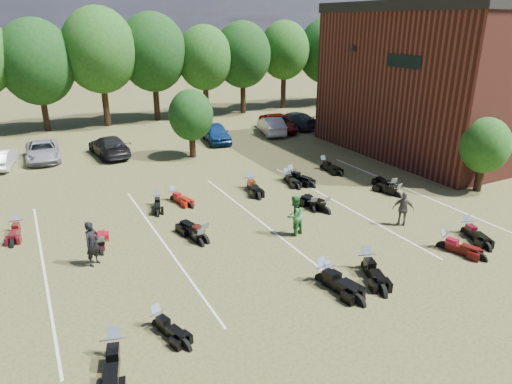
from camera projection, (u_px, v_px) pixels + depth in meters
ground at (345, 233)px, 21.68m from camera, size 160.00×160.00×0.00m
car_1 at (1, 159)px, 30.97m from camera, size 2.12×4.08×1.28m
car_2 at (43, 151)px, 32.65m from camera, size 2.42×4.93×1.35m
car_3 at (109, 146)px, 33.73m from camera, size 2.57×5.24×1.47m
car_4 at (216, 133)px, 37.51m from camera, size 2.52×4.72×1.53m
car_5 at (271, 126)px, 40.10m from camera, size 2.71×4.86×1.52m
car_6 at (278, 123)px, 41.16m from camera, size 3.64×5.80×1.49m
car_7 at (292, 120)px, 42.37m from camera, size 3.41×5.54×1.50m
person_black at (92, 244)px, 18.53m from camera, size 0.83×0.79×1.91m
person_green at (294, 216)px, 21.13m from camera, size 1.14×1.01×1.96m
person_grey at (403, 209)px, 22.18m from camera, size 1.02×1.02×1.73m
motorcycle_0 at (116, 357)px, 13.66m from camera, size 1.42×2.64×1.40m
motorcycle_1 at (159, 327)px, 15.02m from camera, size 1.25×2.13×1.13m
motorcycle_2 at (322, 282)px, 17.60m from camera, size 1.19×2.59×1.39m
motorcycle_3 at (365, 269)px, 18.48m from camera, size 1.58×2.60×1.38m
motorcycle_4 at (328, 281)px, 17.69m from camera, size 1.07×2.15×1.15m
motorcycle_5 at (465, 233)px, 21.59m from camera, size 1.41×2.37×1.26m
motorcycle_6 at (443, 248)px, 20.22m from camera, size 1.39×2.32×1.23m
motorcycle_7 at (102, 253)px, 19.80m from camera, size 1.00×2.14×1.15m
motorcycle_8 at (204, 242)px, 20.80m from camera, size 1.42×2.59×1.38m
motorcycle_9 at (200, 245)px, 20.50m from camera, size 0.88×2.08×1.12m
motorcycle_10 at (313, 211)px, 24.14m from camera, size 1.31×2.18×1.16m
motorcycle_11 at (325, 213)px, 23.91m from camera, size 1.31×2.51×1.34m
motorcycle_12 at (392, 192)px, 26.78m from camera, size 1.04×2.34×1.26m
motorcycle_13 at (397, 197)px, 26.08m from camera, size 1.04×2.13×1.14m
motorcycle_14 at (19, 232)px, 21.78m from camera, size 1.03×2.20×1.18m
motorcycle_15 at (174, 200)px, 25.56m from camera, size 1.24×2.16×1.15m
motorcycle_16 at (158, 205)px, 24.91m from camera, size 1.15×2.11×1.12m
motorcycle_17 at (250, 188)px, 27.40m from camera, size 1.22×2.57×1.38m
motorcycle_18 at (286, 181)px, 28.59m from camera, size 0.80×2.11×1.15m
motorcycle_19 at (291, 180)px, 28.81m from camera, size 1.27×2.53×1.35m
motorcycle_20 at (323, 169)px, 30.95m from camera, size 0.85×2.32×1.27m
brick_building at (499, 74)px, 36.74m from camera, size 25.40×15.20×10.70m
tree_line at (150, 56)px, 43.09m from camera, size 56.00×6.00×9.79m
young_tree_near_building at (485, 145)px, 26.06m from camera, size 2.80×2.80×4.16m
young_tree_midfield at (191, 115)px, 32.59m from camera, size 3.20×3.20×4.70m
parking_lines at (260, 221)px, 22.88m from camera, size 20.10×14.00×0.01m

